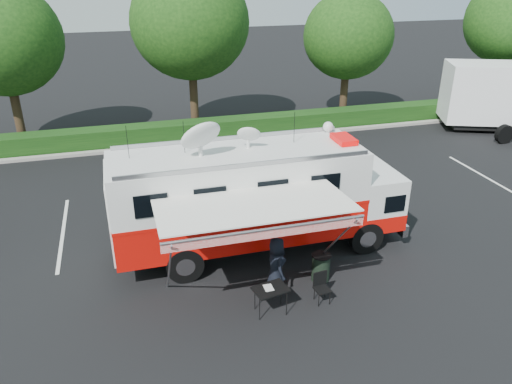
# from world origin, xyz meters

# --- Properties ---
(ground_plane) EXTENTS (120.00, 120.00, 0.00)m
(ground_plane) POSITION_xyz_m (0.00, 0.00, 0.00)
(ground_plane) COLOR black
(ground_plane) RESTS_ON ground
(back_border) EXTENTS (60.00, 6.14, 8.87)m
(back_border) POSITION_xyz_m (1.14, 12.90, 5.00)
(back_border) COLOR #9E998E
(back_border) RESTS_ON ground_plane
(stall_lines) EXTENTS (24.12, 5.50, 0.01)m
(stall_lines) POSITION_xyz_m (-0.50, 3.00, 0.00)
(stall_lines) COLOR silver
(stall_lines) RESTS_ON ground_plane
(command_truck) EXTENTS (9.47, 2.61, 4.55)m
(command_truck) POSITION_xyz_m (-0.08, -0.00, 1.95)
(command_truck) COLOR black
(command_truck) RESTS_ON ground_plane
(awning) EXTENTS (5.17, 2.67, 3.12)m
(awning) POSITION_xyz_m (-0.93, -2.71, 2.93)
(awning) COLOR silver
(awning) RESTS_ON ground_plane
(person) EXTENTS (0.58, 0.86, 1.72)m
(person) POSITION_xyz_m (-0.19, -2.31, 0.00)
(person) COLOR black
(person) RESTS_ON ground_plane
(folding_table) EXTENTS (1.04, 0.83, 0.79)m
(folding_table) POSITION_xyz_m (-0.66, -3.28, 0.74)
(folding_table) COLOR black
(folding_table) RESTS_ON ground_plane
(folding_chair) EXTENTS (0.46, 0.48, 0.89)m
(folding_chair) POSITION_xyz_m (0.89, -3.14, 0.52)
(folding_chair) COLOR black
(folding_chair) RESTS_ON ground_plane
(trash_bin) EXTENTS (0.59, 0.59, 0.88)m
(trash_bin) POSITION_xyz_m (1.27, -2.21, 0.44)
(trash_bin) COLOR black
(trash_bin) RESTS_ON ground_plane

